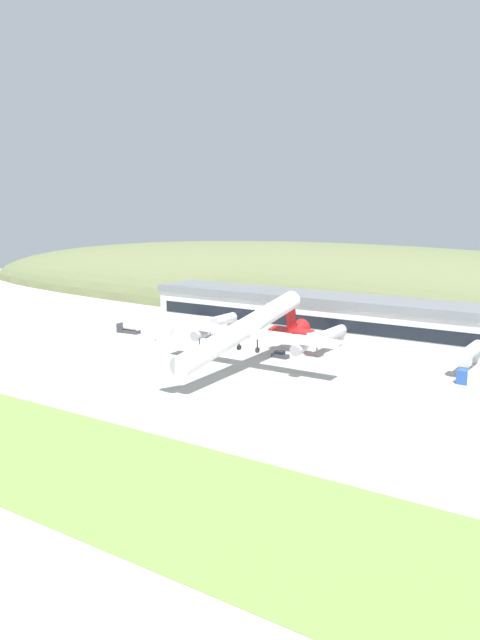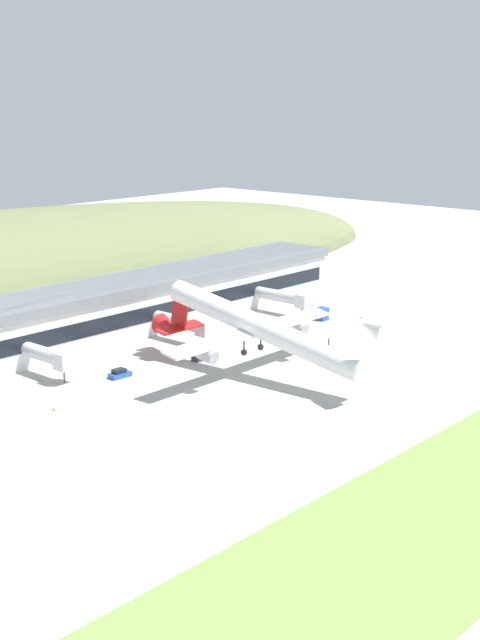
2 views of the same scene
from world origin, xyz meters
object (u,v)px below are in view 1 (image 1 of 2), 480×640
object	(u,v)px
jetway_0	(218,321)
box_truck	(129,328)
terminal_building	(354,316)
fuel_truck	(476,378)
jetway_1	(326,336)
service_car_0	(226,343)
cargo_airplane	(246,330)
traffic_cone_1	(155,340)
service_car_1	(280,355)
jetway_2	(468,353)

from	to	relation	value
jetway_0	box_truck	bearing A→B (deg)	-155.68
terminal_building	fuel_truck	bearing A→B (deg)	-34.53
jetway_1	service_car_0	world-z (taller)	jetway_1
jetway_1	jetway_0	bearing A→B (deg)	177.47
jetway_1	box_truck	size ratio (longest dim) A/B	2.27
service_car_0	fuel_truck	distance (m)	58.62
jetway_0	jetway_1	xyz separation A→B (m)	(31.55, -1.39, 0.00)
cargo_airplane	traffic_cone_1	world-z (taller)	cargo_airplane
service_car_0	fuel_truck	world-z (taller)	fuel_truck
terminal_building	fuel_truck	xyz separation A→B (m)	(35.21, -24.23, -4.84)
service_car_0	box_truck	distance (m)	30.30
service_car_0	service_car_1	bearing A→B (deg)	-10.90
jetway_2	service_car_1	distance (m)	39.32
jetway_1	box_truck	bearing A→B (deg)	-170.92
service_car_1	jetway_0	bearing A→B (deg)	155.26
jetway_0	jetway_2	size ratio (longest dim) A/B	0.85
jetway_0	jetway_2	world-z (taller)	same
fuel_truck	traffic_cone_1	xyz separation A→B (m)	(-76.49, -3.26, -1.13)
jetway_2	fuel_truck	size ratio (longest dim) A/B	2.18
service_car_0	box_truck	world-z (taller)	box_truck
jetway_1	traffic_cone_1	size ratio (longest dim) A/B	26.10
jetway_0	traffic_cone_1	xyz separation A→B (m)	(-9.72, -13.45, -3.71)
service_car_0	box_truck	bearing A→B (deg)	-176.95
fuel_truck	terminal_building	bearing A→B (deg)	145.47
service_car_0	traffic_cone_1	size ratio (longest dim) A/B	7.05
jetway_1	fuel_truck	world-z (taller)	jetway_1
jetway_0	service_car_1	xyz separation A→B (m)	(25.26, -11.64, -3.34)
jetway_2	terminal_building	bearing A→B (deg)	154.13
service_car_0	service_car_1	world-z (taller)	service_car_0
service_car_1	box_truck	distance (m)	47.35
jetway_2	service_car_1	xyz separation A→B (m)	(-37.76, -10.43, -3.34)
terminal_building	traffic_cone_1	xyz separation A→B (m)	(-41.28, -27.49, -5.97)
cargo_airplane	fuel_truck	bearing A→B (deg)	19.89
service_car_1	fuel_truck	distance (m)	41.55
jetway_1	service_car_0	distance (m)	24.61
terminal_building	service_car_0	bearing A→B (deg)	-136.23
service_car_0	box_truck	size ratio (longest dim) A/B	0.61
jetway_1	terminal_building	bearing A→B (deg)	89.96
jetway_0	box_truck	world-z (taller)	jetway_0
terminal_building	jetway_0	size ratio (longest dim) A/B	9.22
jetway_1	service_car_0	size ratio (longest dim) A/B	3.70
service_car_1	fuel_truck	size ratio (longest dim) A/B	0.59
jetway_2	fuel_truck	xyz separation A→B (m)	(3.75, -8.97, -2.58)
jetway_2	fuel_truck	distance (m)	10.06
service_car_1	jetway_2	bearing A→B (deg)	15.44
box_truck	jetway_0	bearing A→B (deg)	24.32
jetway_0	service_car_0	size ratio (longest dim) A/B	3.06
terminal_building	cargo_airplane	xyz separation A→B (m)	(-6.58, -39.35, 2.31)
jetway_0	cargo_airplane	xyz separation A→B (m)	(24.98, -25.31, 4.57)
fuel_truck	traffic_cone_1	world-z (taller)	fuel_truck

